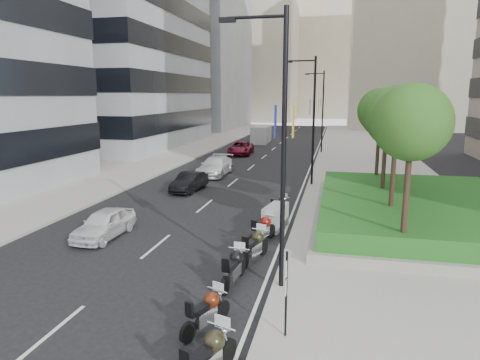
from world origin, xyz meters
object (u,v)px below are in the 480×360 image
(car_b, at_px, (189,182))
(parking_sign, at_px, (286,290))
(motorcycle_2, at_px, (234,268))
(motorcycle_6, at_px, (280,207))
(car_d, at_px, (241,148))
(lamp_post_1, at_px, (312,115))
(motorcycle_3, at_px, (255,246))
(motorcycle_4, at_px, (263,229))
(delivery_van, at_px, (261,135))
(lamp_post_0, at_px, (279,139))
(motorcycle_0, at_px, (208,357))
(motorcycle_1, at_px, (207,311))
(car_a, at_px, (104,224))
(motorcycle_5, at_px, (275,217))
(car_c, at_px, (215,166))
(lamp_post_2, at_px, (321,108))

(car_b, bearing_deg, parking_sign, -58.66)
(motorcycle_2, bearing_deg, motorcycle_6, 3.76)
(car_d, bearing_deg, lamp_post_1, -64.45)
(motorcycle_3, relative_size, motorcycle_4, 1.03)
(motorcycle_2, relative_size, delivery_van, 0.42)
(lamp_post_0, height_order, motorcycle_0, lamp_post_0)
(motorcycle_1, bearing_deg, car_a, 68.95)
(motorcycle_3, distance_m, motorcycle_5, 4.27)
(lamp_post_1, height_order, car_a, lamp_post_1)
(lamp_post_0, height_order, lamp_post_1, same)
(motorcycle_6, relative_size, car_b, 0.49)
(motorcycle_2, bearing_deg, motorcycle_1, -174.48)
(lamp_post_1, relative_size, car_a, 2.38)
(parking_sign, bearing_deg, lamp_post_0, 102.33)
(motorcycle_0, height_order, motorcycle_2, motorcycle_0)
(parking_sign, height_order, motorcycle_2, parking_sign)
(motorcycle_1, distance_m, car_c, 23.42)
(motorcycle_5, bearing_deg, motorcycle_2, -174.76)
(car_c, bearing_deg, lamp_post_0, -68.11)
(motorcycle_3, height_order, car_c, car_c)
(motorcycle_3, distance_m, motorcycle_4, 2.21)
(delivery_van, bearing_deg, motorcycle_3, -80.69)
(lamp_post_2, bearing_deg, car_a, -105.01)
(motorcycle_4, distance_m, motorcycle_6, 4.30)
(motorcycle_4, relative_size, delivery_van, 0.40)
(motorcycle_6, height_order, car_a, car_a)
(car_a, xyz_separation_m, delivery_van, (0.16, 40.31, 0.42))
(car_b, xyz_separation_m, car_c, (0.09, 6.07, 0.11))
(lamp_post_0, relative_size, car_b, 2.34)
(motorcycle_5, relative_size, car_d, 0.40)
(motorcycle_0, bearing_deg, motorcycle_6, 19.58)
(motorcycle_6, bearing_deg, motorcycle_3, -158.15)
(lamp_post_1, bearing_deg, motorcycle_3, -94.57)
(motorcycle_2, xyz_separation_m, car_a, (-6.95, 3.52, 0.04))
(lamp_post_2, bearing_deg, motorcycle_1, -92.31)
(motorcycle_1, xyz_separation_m, car_b, (-6.32, 16.51, 0.09))
(motorcycle_0, xyz_separation_m, motorcycle_1, (-0.69, 2.12, -0.07))
(delivery_van, bearing_deg, lamp_post_1, -73.28)
(motorcycle_3, bearing_deg, delivery_van, 25.40)
(lamp_post_2, xyz_separation_m, car_b, (-7.85, -21.42, -4.43))
(motorcycle_2, relative_size, car_c, 0.44)
(lamp_post_2, distance_m, motorcycle_2, 35.25)
(motorcycle_4, bearing_deg, motorcycle_3, -159.73)
(parking_sign, height_order, motorcycle_3, parking_sign)
(parking_sign, distance_m, car_c, 24.17)
(motorcycle_2, bearing_deg, motorcycle_4, 3.33)
(lamp_post_2, bearing_deg, car_c, -116.79)
(car_b, bearing_deg, motorcycle_2, -60.57)
(lamp_post_0, xyz_separation_m, motorcycle_2, (-1.48, 0.07, -4.46))
(motorcycle_2, relative_size, car_a, 0.60)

